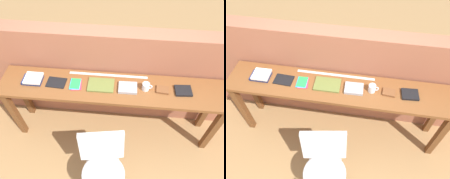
# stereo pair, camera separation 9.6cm
# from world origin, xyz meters

# --- Properties ---
(ground_plane) EXTENTS (40.00, 40.00, 0.00)m
(ground_plane) POSITION_xyz_m (0.00, 0.00, 0.00)
(ground_plane) COLOR #9E7547
(brick_wall_back) EXTENTS (6.00, 0.20, 1.36)m
(brick_wall_back) POSITION_xyz_m (0.00, 0.64, 0.68)
(brick_wall_back) COLOR #9E5B42
(brick_wall_back) RESTS_ON ground
(sideboard) EXTENTS (2.50, 0.44, 0.88)m
(sideboard) POSITION_xyz_m (0.00, 0.30, 0.74)
(sideboard) COLOR brown
(sideboard) RESTS_ON ground
(chair_white_moulded) EXTENTS (0.51, 0.52, 0.89)m
(chair_white_moulded) POSITION_xyz_m (-0.03, -0.42, 0.53)
(chair_white_moulded) COLOR silver
(chair_white_moulded) RESTS_ON ground
(book_stack_leftmost) EXTENTS (0.22, 0.17, 0.06)m
(book_stack_leftmost) POSITION_xyz_m (-0.88, 0.31, 0.91)
(book_stack_leftmost) COLOR navy
(book_stack_leftmost) RESTS_ON sideboard
(magazine_cycling) EXTENTS (0.21, 0.16, 0.01)m
(magazine_cycling) POSITION_xyz_m (-0.62, 0.30, 0.89)
(magazine_cycling) COLOR black
(magazine_cycling) RESTS_ON sideboard
(pamphlet_pile_colourful) EXTENTS (0.14, 0.18, 0.01)m
(pamphlet_pile_colourful) POSITION_xyz_m (-0.40, 0.30, 0.89)
(pamphlet_pile_colourful) COLOR yellow
(pamphlet_pile_colourful) RESTS_ON sideboard
(book_open_centre) EXTENTS (0.29, 0.19, 0.02)m
(book_open_centre) POSITION_xyz_m (-0.13, 0.31, 0.89)
(book_open_centre) COLOR olive
(book_open_centre) RESTS_ON sideboard
(book_grey_hardcover) EXTENTS (0.20, 0.16, 0.03)m
(book_grey_hardcover) POSITION_xyz_m (0.17, 0.29, 0.90)
(book_grey_hardcover) COLOR #9E9EA3
(book_grey_hardcover) RESTS_ON sideboard
(mug) EXTENTS (0.11, 0.08, 0.09)m
(mug) POSITION_xyz_m (0.36, 0.30, 0.92)
(mug) COLOR white
(mug) RESTS_ON sideboard
(leather_journal_brown) EXTENTS (0.14, 0.11, 0.02)m
(leather_journal_brown) POSITION_xyz_m (0.54, 0.30, 0.89)
(leather_journal_brown) COLOR brown
(leather_journal_brown) RESTS_ON sideboard
(book_repair_rightmost) EXTENTS (0.18, 0.16, 0.03)m
(book_repair_rightmost) POSITION_xyz_m (0.75, 0.31, 0.89)
(book_repair_rightmost) COLOR black
(book_repair_rightmost) RESTS_ON sideboard
(ruler_metal_back_edge) EXTENTS (0.89, 0.03, 0.00)m
(ruler_metal_back_edge) POSITION_xyz_m (-0.06, 0.47, 0.88)
(ruler_metal_back_edge) COLOR silver
(ruler_metal_back_edge) RESTS_ON sideboard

